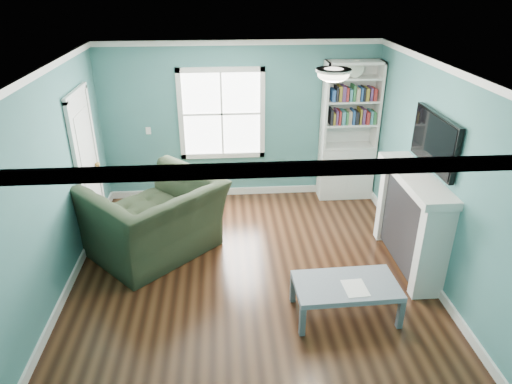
{
  "coord_description": "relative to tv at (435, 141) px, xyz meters",
  "views": [
    {
      "loc": [
        -0.3,
        -4.73,
        3.52
      ],
      "look_at": [
        0.1,
        0.4,
        1.04
      ],
      "focal_mm": 32.0,
      "sensor_mm": 36.0,
      "label": 1
    }
  ],
  "objects": [
    {
      "name": "coffee_table",
      "position": [
        -1.18,
        -0.92,
        -1.36
      ],
      "size": [
        1.16,
        0.66,
        0.42
      ],
      "rotation": [
        0.0,
        0.0,
        0.03
      ],
      "color": "#495157",
      "rests_on": "ground"
    },
    {
      "name": "door",
      "position": [
        -4.42,
        1.2,
        -0.65
      ],
      "size": [
        0.12,
        0.98,
        2.17
      ],
      "color": "silver",
      "rests_on": "ground"
    },
    {
      "name": "window",
      "position": [
        -2.5,
        2.29,
        -0.27
      ],
      "size": [
        1.4,
        0.06,
        1.5
      ],
      "color": "white",
      "rests_on": "room_walls"
    },
    {
      "name": "fireplace",
      "position": [
        -0.12,
        0.0,
        -1.09
      ],
      "size": [
        0.44,
        1.58,
        1.3
      ],
      "color": "black",
      "rests_on": "ground"
    },
    {
      "name": "recliner",
      "position": [
        -3.45,
        0.54,
        -1.02
      ],
      "size": [
        1.88,
        1.86,
        1.4
      ],
      "primitive_type": "imported",
      "rotation": [
        0.0,
        0.0,
        -2.39
      ],
      "color": "#252E1C",
      "rests_on": "ground"
    },
    {
      "name": "paper_sheet",
      "position": [
        -1.11,
        -1.01,
        -1.31
      ],
      "size": [
        0.26,
        0.32,
        0.0
      ],
      "primitive_type": "cube",
      "rotation": [
        0.0,
        0.0,
        0.05
      ],
      "color": "white",
      "rests_on": "coffee_table"
    },
    {
      "name": "floor",
      "position": [
        -2.2,
        -0.2,
        -1.72
      ],
      "size": [
        5.0,
        5.0,
        0.0
      ],
      "primitive_type": "plane",
      "color": "black",
      "rests_on": "ground"
    },
    {
      "name": "room_walls",
      "position": [
        -2.2,
        -0.2,
        -0.14
      ],
      "size": [
        5.0,
        5.0,
        5.0
      ],
      "color": "#3B7071",
      "rests_on": "ground"
    },
    {
      "name": "trim",
      "position": [
        -2.2,
        -0.2,
        -0.49
      ],
      "size": [
        4.5,
        5.0,
        2.6
      ],
      "color": "white",
      "rests_on": "ground"
    },
    {
      "name": "bookshelf",
      "position": [
        -0.43,
        2.1,
        -0.8
      ],
      "size": [
        0.9,
        0.35,
        2.31
      ],
      "color": "silver",
      "rests_on": "ground"
    },
    {
      "name": "tv",
      "position": [
        0.0,
        0.0,
        0.0
      ],
      "size": [
        0.06,
        1.1,
        0.65
      ],
      "primitive_type": "cube",
      "color": "black",
      "rests_on": "fireplace"
    },
    {
      "name": "light_switch",
      "position": [
        -3.7,
        2.28,
        -0.52
      ],
      "size": [
        0.08,
        0.01,
        0.12
      ],
      "primitive_type": "cube",
      "color": "white",
      "rests_on": "room_walls"
    },
    {
      "name": "ceiling_fixture",
      "position": [
        -1.3,
        -0.1,
        0.82
      ],
      "size": [
        0.38,
        0.38,
        0.15
      ],
      "color": "white",
      "rests_on": "room_walls"
    }
  ]
}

